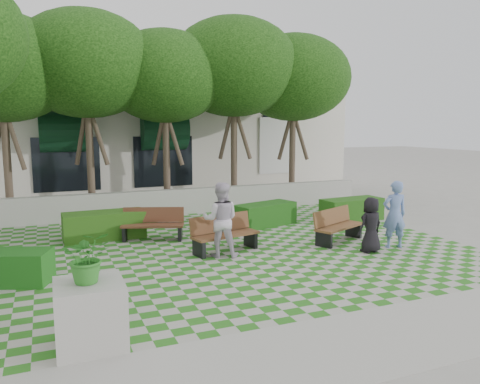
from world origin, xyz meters
name	(u,v)px	position (x,y,z in m)	size (l,w,h in m)	color
ground	(245,259)	(0.00, 0.00, 0.00)	(90.00, 90.00, 0.00)	gray
lawn	(230,248)	(0.00, 1.00, 0.01)	(12.00, 12.00, 0.00)	#2B721E
sidewalk_south	(370,341)	(0.00, -4.70, 0.01)	(16.00, 2.00, 0.01)	#9E9B93
retaining_wall	(177,202)	(0.00, 6.20, 0.45)	(15.00, 0.36, 0.90)	#9E9B93
bench_east	(337,226)	(3.01, 0.54, 0.44)	(1.81, 1.22, 0.91)	brown
bench_mid	(224,234)	(-0.23, 0.82, 0.45)	(1.86, 0.97, 0.93)	#57341D
bench_west	(153,225)	(-1.63, 2.73, 0.43)	(1.80, 1.12, 0.90)	#502B1B
hedge_east	(352,209)	(5.13, 2.79, 0.37)	(2.12, 0.85, 0.74)	#1D4A13
hedge_midright	(265,215)	(2.07, 3.17, 0.36)	(2.06, 0.82, 0.72)	#184913
hedge_midleft	(104,225)	(-2.88, 3.36, 0.39)	(2.21, 0.88, 0.77)	#224D14
hedge_west	(1,268)	(-5.28, 0.27, 0.34)	(1.93, 0.77, 0.68)	#164E14
planter_front	(90,300)	(-3.86, -3.24, 0.70)	(0.98, 0.98, 1.72)	#9E9B93
person_blue	(394,214)	(4.00, -0.57, 0.89)	(0.65, 0.42, 1.77)	#6B85C3
person_dark	(371,225)	(3.15, -0.70, 0.71)	(0.69, 0.45, 1.41)	black
person_white	(221,220)	(-0.46, 0.43, 0.92)	(0.89, 0.69, 1.83)	silver
tree_row	(121,64)	(-1.86, 5.95, 5.18)	(17.70, 13.40, 7.41)	#47382B
building	(153,138)	(0.93, 14.08, 2.52)	(18.00, 8.92, 5.15)	silver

